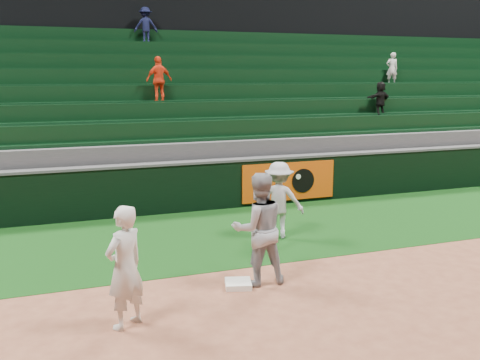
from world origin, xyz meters
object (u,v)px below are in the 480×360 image
at_px(baserunner, 259,229).
at_px(base_coach, 279,200).
at_px(first_base, 238,284).
at_px(first_baseman, 125,267).

bearing_deg(baserunner, base_coach, -118.25).
bearing_deg(base_coach, baserunner, 84.85).
distance_m(first_base, base_coach, 2.86).
bearing_deg(base_coach, first_baseman, 66.17).
height_order(first_baseman, base_coach, first_baseman).
relative_size(first_base, first_baseman, 0.24).
xyz_separation_m(first_base, baserunner, (0.37, 0.05, 0.87)).
bearing_deg(first_baseman, base_coach, -175.38).
xyz_separation_m(first_base, base_coach, (1.67, 2.20, 0.76)).
bearing_deg(first_base, baserunner, 8.22).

